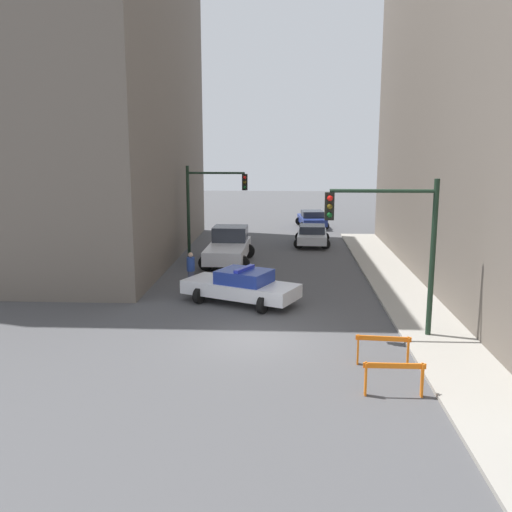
{
  "coord_description": "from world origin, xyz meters",
  "views": [
    {
      "loc": [
        1.07,
        -18.17,
        6.43
      ],
      "look_at": [
        -0.17,
        5.83,
        1.66
      ],
      "focal_mm": 40.0,
      "sensor_mm": 36.0,
      "label": 1
    }
  ],
  "objects_px": {
    "traffic_light_near": "(398,234)",
    "barrier_front": "(394,374)",
    "pedestrian_crossing": "(191,270)",
    "white_truck": "(229,247)",
    "police_car": "(241,286)",
    "traffic_light_far": "(207,198)",
    "parked_car_near": "(312,235)",
    "barrier_mid": "(383,345)",
    "parked_car_mid": "(312,219)"
  },
  "relations": [
    {
      "from": "pedestrian_crossing",
      "to": "parked_car_mid",
      "type": "bearing_deg",
      "value": 47.42
    },
    {
      "from": "traffic_light_near",
      "to": "parked_car_mid",
      "type": "xyz_separation_m",
      "value": [
        -1.59,
        25.45,
        -2.86
      ]
    },
    {
      "from": "parked_car_mid",
      "to": "pedestrian_crossing",
      "type": "height_order",
      "value": "pedestrian_crossing"
    },
    {
      "from": "barrier_front",
      "to": "barrier_mid",
      "type": "distance_m",
      "value": 2.08
    },
    {
      "from": "white_truck",
      "to": "barrier_front",
      "type": "bearing_deg",
      "value": -68.8
    },
    {
      "from": "pedestrian_crossing",
      "to": "barrier_mid",
      "type": "xyz_separation_m",
      "value": [
        7.09,
        -8.66,
        -0.24
      ]
    },
    {
      "from": "police_car",
      "to": "barrier_mid",
      "type": "height_order",
      "value": "police_car"
    },
    {
      "from": "white_truck",
      "to": "traffic_light_near",
      "type": "bearing_deg",
      "value": -58.92
    },
    {
      "from": "white_truck",
      "to": "barrier_mid",
      "type": "relative_size",
      "value": 3.41
    },
    {
      "from": "parked_car_near",
      "to": "police_car",
      "type": "bearing_deg",
      "value": -101.31
    },
    {
      "from": "parked_car_near",
      "to": "traffic_light_far",
      "type": "bearing_deg",
      "value": -141.39
    },
    {
      "from": "pedestrian_crossing",
      "to": "barrier_mid",
      "type": "relative_size",
      "value": 1.04
    },
    {
      "from": "traffic_light_near",
      "to": "barrier_mid",
      "type": "bearing_deg",
      "value": -106.76
    },
    {
      "from": "traffic_light_near",
      "to": "police_car",
      "type": "relative_size",
      "value": 1.03
    },
    {
      "from": "traffic_light_far",
      "to": "barrier_front",
      "type": "height_order",
      "value": "traffic_light_far"
    },
    {
      "from": "parked_car_mid",
      "to": "barrier_front",
      "type": "relative_size",
      "value": 2.78
    },
    {
      "from": "traffic_light_near",
      "to": "barrier_front",
      "type": "bearing_deg",
      "value": -100.11
    },
    {
      "from": "parked_car_mid",
      "to": "barrier_front",
      "type": "distance_m",
      "value": 30.06
    },
    {
      "from": "traffic_light_far",
      "to": "barrier_front",
      "type": "bearing_deg",
      "value": -67.97
    },
    {
      "from": "white_truck",
      "to": "barrier_front",
      "type": "xyz_separation_m",
      "value": [
        5.9,
        -16.41,
        -0.29
      ]
    },
    {
      "from": "traffic_light_far",
      "to": "barrier_front",
      "type": "relative_size",
      "value": 3.25
    },
    {
      "from": "white_truck",
      "to": "barrier_front",
      "type": "height_order",
      "value": "white_truck"
    },
    {
      "from": "traffic_light_near",
      "to": "pedestrian_crossing",
      "type": "xyz_separation_m",
      "value": [
        -7.85,
        6.13,
        -2.67
      ]
    },
    {
      "from": "white_truck",
      "to": "parked_car_near",
      "type": "distance_m",
      "value": 7.52
    },
    {
      "from": "police_car",
      "to": "white_truck",
      "type": "height_order",
      "value": "white_truck"
    },
    {
      "from": "parked_car_near",
      "to": "barrier_front",
      "type": "bearing_deg",
      "value": -84.19
    },
    {
      "from": "traffic_light_near",
      "to": "barrier_mid",
      "type": "height_order",
      "value": "traffic_light_near"
    },
    {
      "from": "white_truck",
      "to": "barrier_mid",
      "type": "height_order",
      "value": "white_truck"
    },
    {
      "from": "traffic_light_far",
      "to": "parked_car_near",
      "type": "distance_m",
      "value": 7.99
    },
    {
      "from": "traffic_light_near",
      "to": "barrier_front",
      "type": "distance_m",
      "value": 5.51
    },
    {
      "from": "police_car",
      "to": "barrier_mid",
      "type": "relative_size",
      "value": 3.15
    },
    {
      "from": "white_truck",
      "to": "barrier_front",
      "type": "distance_m",
      "value": 17.44
    },
    {
      "from": "traffic_light_near",
      "to": "pedestrian_crossing",
      "type": "distance_m",
      "value": 10.32
    },
    {
      "from": "traffic_light_far",
      "to": "pedestrian_crossing",
      "type": "bearing_deg",
      "value": -88.57
    },
    {
      "from": "barrier_front",
      "to": "barrier_mid",
      "type": "xyz_separation_m",
      "value": [
        0.06,
        2.08,
        0.0
      ]
    },
    {
      "from": "barrier_mid",
      "to": "parked_car_mid",
      "type": "bearing_deg",
      "value": 91.7
    },
    {
      "from": "parked_car_near",
      "to": "parked_car_mid",
      "type": "relative_size",
      "value": 0.99
    },
    {
      "from": "traffic_light_near",
      "to": "traffic_light_far",
      "type": "relative_size",
      "value": 1.0
    },
    {
      "from": "parked_car_near",
      "to": "barrier_front",
      "type": "distance_m",
      "value": 22.23
    },
    {
      "from": "pedestrian_crossing",
      "to": "barrier_front",
      "type": "xyz_separation_m",
      "value": [
        7.03,
        -10.74,
        -0.24
      ]
    },
    {
      "from": "traffic_light_far",
      "to": "barrier_front",
      "type": "xyz_separation_m",
      "value": [
        7.21,
        -17.82,
        -2.78
      ]
    },
    {
      "from": "parked_car_near",
      "to": "parked_car_mid",
      "type": "height_order",
      "value": "same"
    },
    {
      "from": "barrier_front",
      "to": "traffic_light_near",
      "type": "bearing_deg",
      "value": 79.89
    },
    {
      "from": "parked_car_mid",
      "to": "white_truck",
      "type": "bearing_deg",
      "value": -115.76
    },
    {
      "from": "white_truck",
      "to": "parked_car_mid",
      "type": "bearing_deg",
      "value": 70.81
    },
    {
      "from": "police_car",
      "to": "parked_car_mid",
      "type": "height_order",
      "value": "police_car"
    },
    {
      "from": "traffic_light_far",
      "to": "white_truck",
      "type": "distance_m",
      "value": 3.15
    },
    {
      "from": "white_truck",
      "to": "pedestrian_crossing",
      "type": "bearing_deg",
      "value": -99.86
    },
    {
      "from": "parked_car_mid",
      "to": "barrier_front",
      "type": "bearing_deg",
      "value": -93.69
    },
    {
      "from": "barrier_mid",
      "to": "pedestrian_crossing",
      "type": "bearing_deg",
      "value": 129.32
    }
  ]
}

